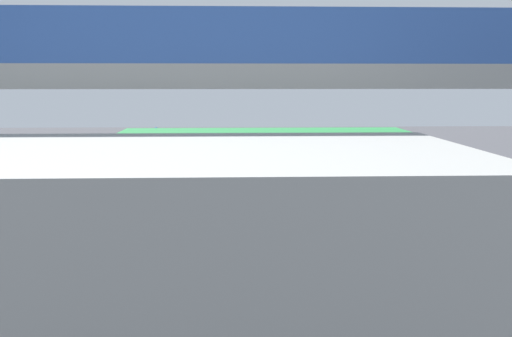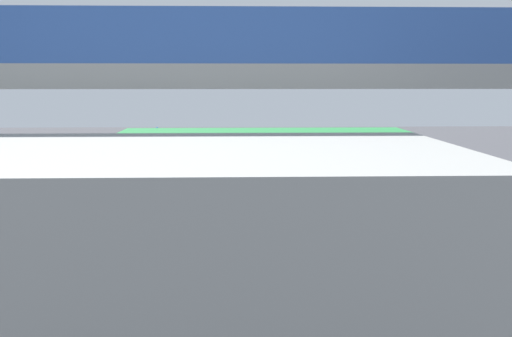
# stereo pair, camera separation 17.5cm
# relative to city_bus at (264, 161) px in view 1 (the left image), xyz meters

# --- Properties ---
(ground) EXTENTS (80.00, 80.00, 0.00)m
(ground) POSITION_rel_city_bus_xyz_m (-1.16, -1.27, -1.88)
(ground) COLOR #424247
(city_bus) EXTENTS (11.54, 2.85, 3.15)m
(city_bus) POSITION_rel_city_bus_xyz_m (0.00, 0.00, 0.00)
(city_bus) COLOR #1E8C38
(city_bus) RESTS_ON ground
(bicycle_black) EXTENTS (1.77, 0.44, 0.96)m
(bicycle_black) POSITION_rel_city_bus_xyz_m (7.15, 2.94, -1.51)
(bicycle_black) COLOR black
(bicycle_black) RESTS_ON ground
(bicycle_red) EXTENTS (1.77, 0.44, 0.96)m
(bicycle_red) POSITION_rel_city_bus_xyz_m (9.15, 3.69, -1.51)
(bicycle_red) COLOR black
(bicycle_red) RESTS_ON ground
(pedestrian) EXTENTS (0.38, 0.38, 1.79)m
(pedestrian) POSITION_rel_city_bus_xyz_m (-9.46, -4.15, -1.00)
(pedestrian) COLOR #2D2D38
(pedestrian) RESTS_ON ground
(traffic_sign) EXTENTS (0.08, 0.60, 2.80)m
(traffic_sign) POSITION_rel_city_bus_xyz_m (5.14, -5.99, 0.01)
(traffic_sign) COLOR slate
(traffic_sign) RESTS_ON ground
(lane_dash_leftmost) EXTENTS (2.00, 0.20, 0.01)m
(lane_dash_leftmost) POSITION_rel_city_bus_xyz_m (-7.16, -4.57, -1.88)
(lane_dash_leftmost) COLOR silver
(lane_dash_leftmost) RESTS_ON ground
(lane_dash_left) EXTENTS (2.00, 0.20, 0.01)m
(lane_dash_left) POSITION_rel_city_bus_xyz_m (-3.16, -4.57, -1.88)
(lane_dash_left) COLOR silver
(lane_dash_left) RESTS_ON ground
(lane_dash_centre) EXTENTS (2.00, 0.20, 0.01)m
(lane_dash_centre) POSITION_rel_city_bus_xyz_m (0.84, -4.57, -1.88)
(lane_dash_centre) COLOR silver
(lane_dash_centre) RESTS_ON ground
(lane_dash_right) EXTENTS (2.00, 0.20, 0.01)m
(lane_dash_right) POSITION_rel_city_bus_xyz_m (4.84, -4.57, -1.88)
(lane_dash_right) COLOR silver
(lane_dash_right) RESTS_ON ground
(pedestrian_overpass) EXTENTS (28.20, 2.60, 6.59)m
(pedestrian_overpass) POSITION_rel_city_bus_xyz_m (-1.16, 10.71, 2.99)
(pedestrian_overpass) COLOR #9E9E99
(pedestrian_overpass) RESTS_ON ground
(station_building) EXTENTS (9.00, 5.04, 4.20)m
(station_building) POSITION_rel_city_bus_xyz_m (2.35, 15.40, 0.22)
(station_building) COLOR #9E9E99
(station_building) RESTS_ON ground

